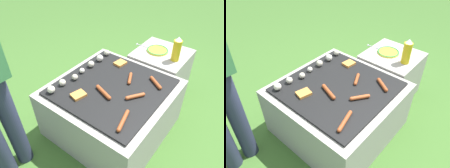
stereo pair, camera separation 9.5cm
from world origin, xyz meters
TOP-DOWN VIEW (x-y plane):
  - ground_plane at (0.00, 0.00)m, footprint 14.00×14.00m
  - grill at (0.00, 0.00)m, footprint 0.86×0.86m
  - side_ledge at (0.68, -0.08)m, footprint 0.47×0.48m
  - sausage_mid_left at (0.22, -0.25)m, footprint 0.10×0.14m
  - sausage_front_center at (-0.11, -0.00)m, footprint 0.08×0.17m
  - sausage_mid_right at (0.15, -0.06)m, footprint 0.13×0.08m
  - sausage_back_left at (-0.01, -0.21)m, footprint 0.13×0.10m
  - sausage_back_right at (-0.24, -0.27)m, footprint 0.19×0.07m
  - bread_slice_left at (-0.23, 0.12)m, footprint 0.11×0.10m
  - bread_slice_center at (0.28, 0.12)m, footprint 0.10×0.09m
  - mushroom_row at (0.01, 0.30)m, footprint 0.71×0.08m
  - plate_colorful at (0.68, -0.03)m, footprint 0.20×0.20m
  - condiment_bottle at (0.63, -0.22)m, footprint 0.07×0.07m
  - fork_utensil at (0.68, 0.10)m, footprint 0.02×0.22m

SIDE VIEW (x-z plane):
  - ground_plane at x=0.00m, z-range 0.00..0.00m
  - grill at x=0.00m, z-range 0.00..0.45m
  - side_ledge at x=0.68m, z-range 0.00..0.45m
  - fork_utensil at x=0.68m, z-range 0.45..0.45m
  - plate_colorful at x=0.68m, z-range 0.45..0.46m
  - bread_slice_center at x=0.28m, z-range 0.45..0.47m
  - bread_slice_left at x=-0.23m, z-range 0.45..0.47m
  - sausage_mid_right at x=0.15m, z-range 0.45..0.47m
  - sausage_back_right at x=-0.24m, z-range 0.45..0.47m
  - sausage_back_left at x=-0.01m, z-range 0.45..0.47m
  - sausage_mid_left at x=0.22m, z-range 0.45..0.48m
  - sausage_front_center at x=-0.11m, z-range 0.45..0.48m
  - mushroom_row at x=0.01m, z-range 0.44..0.50m
  - condiment_bottle at x=0.63m, z-range 0.44..0.67m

